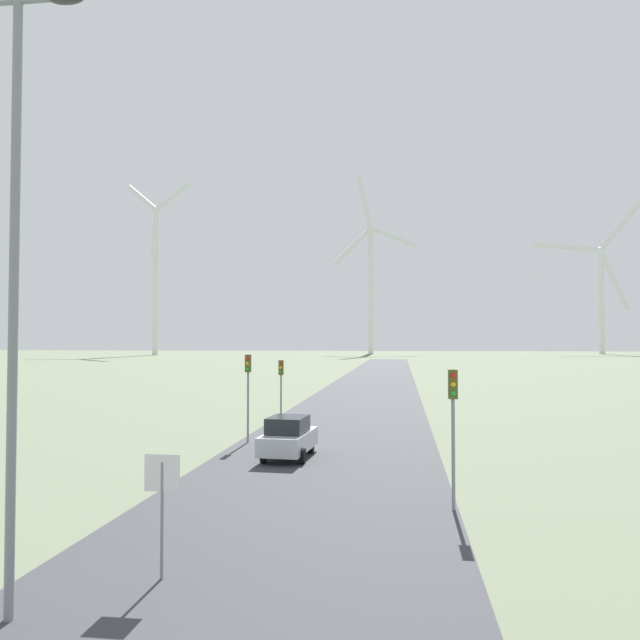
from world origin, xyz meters
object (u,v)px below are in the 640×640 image
(stop_sign_near, at_px, (162,492))
(wind_turbine_far_left, at_px, (156,268))
(traffic_light_post_near_left, at_px, (248,378))
(traffic_light_post_near_right, at_px, (453,407))
(streetlamp, at_px, (15,236))
(wind_turbine_center, at_px, (601,286))
(traffic_light_post_mid_left, at_px, (281,378))
(wind_turbine_left, at_px, (370,277))
(car_approaching, at_px, (288,437))

(stop_sign_near, distance_m, wind_turbine_far_left, 212.90)
(stop_sign_near, bearing_deg, traffic_light_post_near_left, 98.06)
(stop_sign_near, bearing_deg, traffic_light_post_near_right, 43.39)
(traffic_light_post_near_left, bearing_deg, stop_sign_near, -81.94)
(streetlamp, distance_m, traffic_light_post_near_left, 20.51)
(wind_turbine_far_left, relative_size, wind_turbine_center, 1.05)
(traffic_light_post_mid_left, bearing_deg, wind_turbine_center, 68.41)
(traffic_light_post_near_right, relative_size, wind_turbine_far_left, 0.07)
(wind_turbine_far_left, bearing_deg, wind_turbine_center, 12.73)
(wind_turbine_left, bearing_deg, traffic_light_post_near_left, -89.02)
(wind_turbine_center, bearing_deg, traffic_light_post_near_right, -108.02)
(traffic_light_post_near_right, xyz_separation_m, wind_turbine_far_left, (-86.56, 188.89, 27.48))
(traffic_light_post_near_left, xyz_separation_m, wind_turbine_center, (82.45, 213.50, 22.10))
(traffic_light_post_mid_left, xyz_separation_m, wind_turbine_left, (-3.98, 199.10, 26.48))
(wind_turbine_center, bearing_deg, traffic_light_post_near_left, -111.12)
(stop_sign_near, distance_m, traffic_light_post_near_right, 9.38)
(streetlamp, relative_size, traffic_light_post_near_right, 2.74)
(car_approaching, xyz_separation_m, wind_turbine_center, (79.68, 217.31, 24.44))
(traffic_light_post_near_right, relative_size, wind_turbine_left, 0.06)
(wind_turbine_far_left, height_order, wind_turbine_center, wind_turbine_far_left)
(streetlamp, xyz_separation_m, car_approaching, (2.29, 16.32, -6.23))
(streetlamp, distance_m, traffic_light_post_mid_left, 26.84)
(streetlamp, bearing_deg, stop_sign_near, 47.97)
(traffic_light_post_mid_left, bearing_deg, streetlamp, -89.98)
(traffic_light_post_near_right, height_order, wind_turbine_left, wind_turbine_left)
(traffic_light_post_mid_left, height_order, wind_turbine_center, wind_turbine_center)
(streetlamp, relative_size, wind_turbine_far_left, 0.19)
(traffic_light_post_near_left, distance_m, traffic_light_post_mid_left, 6.40)
(traffic_light_post_mid_left, bearing_deg, car_approaching, -77.27)
(wind_turbine_center, bearing_deg, car_approaching, -110.14)
(car_approaching, relative_size, wind_turbine_far_left, 0.07)
(traffic_light_post_near_right, bearing_deg, traffic_light_post_near_left, 128.99)
(car_approaching, bearing_deg, traffic_light_post_near_left, 126.05)
(traffic_light_post_near_right, height_order, wind_turbine_far_left, wind_turbine_far_left)
(streetlamp, height_order, traffic_light_post_near_right, streetlamp)
(wind_turbine_center, bearing_deg, streetlamp, -109.33)
(traffic_light_post_mid_left, xyz_separation_m, wind_turbine_center, (81.98, 207.13, 22.44))
(traffic_light_post_near_right, bearing_deg, wind_turbine_center, 71.98)
(streetlamp, distance_m, car_approaching, 17.62)
(stop_sign_near, distance_m, wind_turbine_center, 245.90)
(stop_sign_near, height_order, wind_turbine_far_left, wind_turbine_far_left)
(traffic_light_post_mid_left, relative_size, car_approaching, 0.94)
(stop_sign_near, bearing_deg, wind_turbine_left, 91.55)
(stop_sign_near, distance_m, car_approaching, 14.08)
(traffic_light_post_mid_left, xyz_separation_m, car_approaching, (2.30, -10.19, -2.00))
(stop_sign_near, xyz_separation_m, wind_turbine_far_left, (-79.81, 195.28, 28.72))
(traffic_light_post_near_right, xyz_separation_m, wind_turbine_left, (-12.79, 216.95, 26.26))
(streetlamp, xyz_separation_m, wind_turbine_left, (-3.99, 225.60, 22.25))
(stop_sign_near, height_order, wind_turbine_center, wind_turbine_center)
(streetlamp, height_order, wind_turbine_center, wind_turbine_center)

